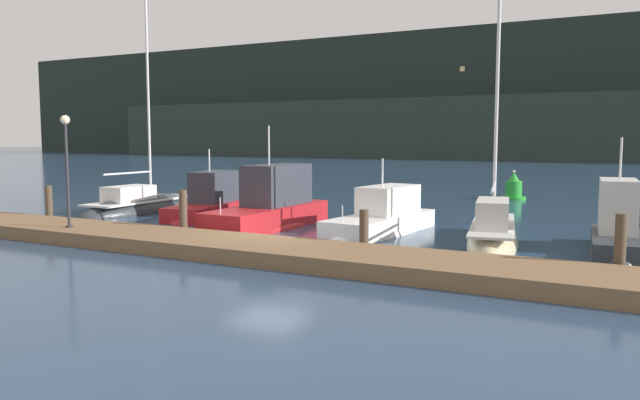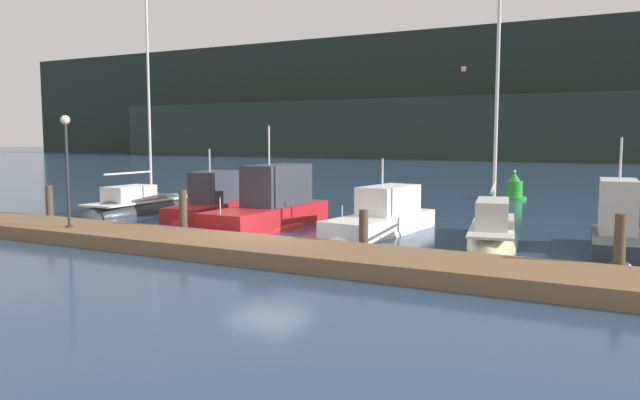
% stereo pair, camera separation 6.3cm
% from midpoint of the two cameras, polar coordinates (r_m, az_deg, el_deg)
% --- Properties ---
extents(ground_plane, '(400.00, 400.00, 0.00)m').
position_cam_midpoint_polar(ground_plane, '(20.73, -4.59, -4.18)').
color(ground_plane, navy).
extents(dock, '(29.88, 2.80, 0.45)m').
position_cam_midpoint_polar(dock, '(19.21, -7.52, -4.32)').
color(dock, brown).
rests_on(dock, ground).
extents(mooring_pile_0, '(0.28, 0.28, 1.62)m').
position_cam_midpoint_polar(mooring_pile_0, '(27.54, -23.44, -0.47)').
color(mooring_pile_0, '#4C3D2D').
rests_on(mooring_pile_0, ground).
extents(mooring_pile_1, '(0.28, 0.28, 1.72)m').
position_cam_midpoint_polar(mooring_pile_1, '(22.53, -12.32, -1.28)').
color(mooring_pile_1, '#4C3D2D').
rests_on(mooring_pile_1, ground).
extents(mooring_pile_2, '(0.28, 0.28, 1.41)m').
position_cam_midpoint_polar(mooring_pile_2, '(18.84, 4.09, -3.01)').
color(mooring_pile_2, '#4C3D2D').
rests_on(mooring_pile_2, ground).
extents(mooring_pile_3, '(0.28, 0.28, 1.68)m').
position_cam_midpoint_polar(mooring_pile_3, '(17.25, 25.81, -3.93)').
color(mooring_pile_3, '#4C3D2D').
rests_on(mooring_pile_3, ground).
extents(sailboat_berth_1, '(2.24, 7.37, 11.68)m').
position_cam_midpoint_polar(sailboat_berth_1, '(31.06, -15.88, -0.85)').
color(sailboat_berth_1, '#2D3338').
rests_on(sailboat_berth_1, ground).
extents(motorboat_berth_2, '(2.92, 5.98, 3.60)m').
position_cam_midpoint_polar(motorboat_berth_2, '(28.50, -9.92, -0.80)').
color(motorboat_berth_2, red).
rests_on(motorboat_berth_2, ground).
extents(motorboat_berth_3, '(2.24, 7.21, 4.55)m').
position_cam_midpoint_polar(motorboat_berth_3, '(24.89, -4.55, -1.35)').
color(motorboat_berth_3, red).
rests_on(motorboat_berth_3, ground).
extents(motorboat_berth_4, '(2.72, 6.51, 3.28)m').
position_cam_midpoint_polar(motorboat_berth_4, '(23.50, 5.74, -2.25)').
color(motorboat_berth_4, white).
rests_on(motorboat_berth_4, ground).
extents(sailboat_berth_5, '(3.01, 7.51, 10.30)m').
position_cam_midpoint_polar(sailboat_berth_5, '(21.78, 15.57, -3.45)').
color(sailboat_berth_5, beige).
rests_on(sailboat_berth_5, ground).
extents(motorboat_berth_6, '(2.01, 5.26, 4.16)m').
position_cam_midpoint_polar(motorboat_berth_6, '(21.48, 25.58, -3.31)').
color(motorboat_berth_6, '#2D3338').
rests_on(motorboat_berth_6, ground).
extents(channel_buoy, '(1.40, 1.40, 1.70)m').
position_cam_midpoint_polar(channel_buoy, '(37.55, 17.38, 0.96)').
color(channel_buoy, green).
rests_on(channel_buoy, ground).
extents(dock_lamppost, '(0.32, 0.32, 3.88)m').
position_cam_midpoint_polar(dock_lamppost, '(23.21, -22.10, 4.06)').
color(dock_lamppost, '#2D2D33').
rests_on(dock_lamppost, dock).
extents(hillside_backdrop, '(240.00, 23.00, 21.65)m').
position_cam_midpoint_polar(hillside_backdrop, '(110.16, 21.55, 8.69)').
color(hillside_backdrop, '#1E2823').
rests_on(hillside_backdrop, ground).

